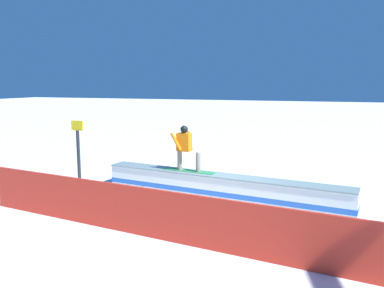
# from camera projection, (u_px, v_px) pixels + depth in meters

# --- Properties ---
(ground_plane) EXTENTS (120.00, 120.00, 0.00)m
(ground_plane) POSITION_uv_depth(u_px,v_px,m) (220.00, 197.00, 10.90)
(ground_plane) COLOR white
(grind_box) EXTENTS (7.11, 1.45, 0.62)m
(grind_box) POSITION_uv_depth(u_px,v_px,m) (220.00, 187.00, 10.86)
(grind_box) COLOR white
(grind_box) RESTS_ON ground_plane
(snowboarder) EXTENTS (1.62, 0.49, 1.30)m
(snowboarder) POSITION_uv_depth(u_px,v_px,m) (185.00, 147.00, 11.19)
(snowboarder) COLOR #2A884A
(snowboarder) RESTS_ON grind_box
(safety_fence) EXTENTS (10.09, 1.28, 1.02)m
(safety_fence) POSITION_uv_depth(u_px,v_px,m) (173.00, 217.00, 7.72)
(safety_fence) COLOR red
(safety_fence) RESTS_ON ground_plane
(trail_marker) EXTENTS (0.40, 0.10, 2.01)m
(trail_marker) POSITION_uv_depth(u_px,v_px,m) (78.00, 151.00, 11.86)
(trail_marker) COLOR #262628
(trail_marker) RESTS_ON ground_plane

